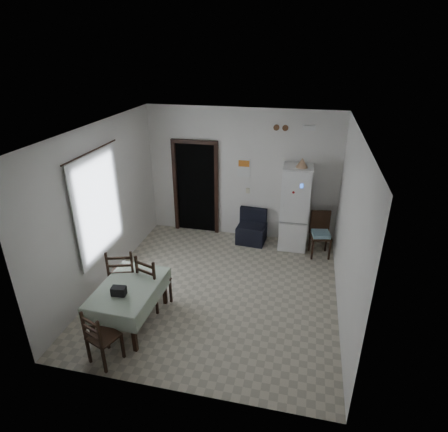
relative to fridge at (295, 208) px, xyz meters
The scene contains 25 objects.
ground 2.46m from the fridge, 122.16° to the right, with size 4.50×4.50×0.00m, color #B1A790.
ceiling 3.02m from the fridge, 122.16° to the right, with size 4.20×4.50×0.02m, color white, non-canonical shape.
wall_back 1.36m from the fridge, 165.23° to the left, with size 4.20×0.02×2.90m, color silver, non-canonical shape.
wall_front 4.39m from the fridge, 106.19° to the right, with size 4.20×0.02×2.90m, color silver, non-canonical shape.
wall_left 3.87m from the fridge, 149.78° to the right, with size 0.02×4.50×2.90m, color silver, non-canonical shape.
wall_right 2.19m from the fridge, 65.33° to the right, with size 0.02×4.50×2.90m, color silver, non-canonical shape.
doorway 2.33m from the fridge, 166.99° to the left, with size 1.06×0.52×2.22m.
window_recess 4.03m from the fridge, 147.66° to the right, with size 0.10×1.20×1.60m, color silver.
curtain 3.94m from the fridge, 146.79° to the right, with size 0.02×1.45×1.85m, color silver.
curtain_rod 4.19m from the fridge, 146.71° to the right, with size 0.02×0.02×1.60m, color black.
calendar 1.39m from the fridge, 165.18° to the left, with size 0.28×0.02×0.40m, color white.
calendar_image 1.45m from the fridge, 165.45° to the left, with size 0.24×0.01×0.14m, color orange.
light_switch 1.12m from the fridge, 163.85° to the left, with size 0.08×0.02×0.12m, color beige.
vent_left 1.71m from the fridge, 149.30° to the left, with size 0.12×0.12×0.03m, color brown.
vent_right 1.67m from the fridge, 137.57° to the left, with size 0.12×0.12×0.03m, color brown.
emergency_light 1.66m from the fridge, 64.04° to the left, with size 0.25×0.07×0.09m, color white.
fridge is the anchor object (origin of this frame).
tan_cone 1.02m from the fridge, 47.97° to the right, with size 0.24×0.24×0.19m, color tan.
navy_seat 1.06m from the fridge, behind, with size 0.61×0.59×0.74m, color black, non-canonical shape.
corner_chair 0.77m from the fridge, 25.45° to the right, with size 0.41×0.41×0.95m, color black, non-canonical shape.
dining_table 3.91m from the fridge, 127.55° to the right, with size 0.87×1.31×0.68m, color #98A990, non-canonical shape.
black_bag 4.07m from the fridge, 125.93° to the right, with size 0.21×0.13×0.14m, color black.
dining_chair_far_left 3.74m from the fridge, 136.54° to the right, with size 0.46×0.46×1.07m, color black, non-canonical shape.
dining_chair_far_right 3.38m from the fridge, 129.92° to the right, with size 0.42×0.42×0.99m, color black, non-canonical shape.
dining_chair_near_head 4.57m from the fridge, 121.11° to the right, with size 0.38×0.38×0.88m, color black, non-canonical shape.
Camera 1 is at (1.35, -5.46, 4.08)m, focal length 30.00 mm.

